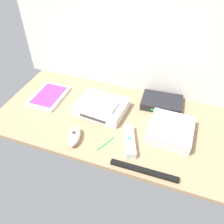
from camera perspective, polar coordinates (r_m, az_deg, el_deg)
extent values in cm
cube|color=#9E7F5B|center=(102.36, 0.00, -2.08)|extent=(100.00, 48.00, 2.00)
cube|color=silver|center=(104.32, 4.87, 20.37)|extent=(110.00, 1.20, 64.00)
cube|color=white|center=(104.30, -2.62, 1.25)|extent=(22.28, 17.72, 4.40)
cube|color=#2D2D2D|center=(99.00, -4.74, -1.57)|extent=(12.01, 1.62, 0.80)
cube|color=silver|center=(96.23, 13.97, -4.32)|extent=(17.20, 17.20, 5.00)
cube|color=silver|center=(94.39, 14.23, -3.21)|extent=(16.51, 16.51, 0.30)
cube|color=white|center=(116.53, -14.97, 3.74)|extent=(13.62, 19.01, 1.40)
cube|color=#B233B2|center=(116.07, -15.04, 4.04)|extent=(11.17, 16.35, 0.16)
cube|color=black|center=(109.71, 11.93, 2.28)|extent=(18.77, 13.20, 3.40)
cube|color=#19D833|center=(104.93, 11.53, 0.21)|extent=(8.01, 0.94, 0.60)
cube|color=white|center=(91.21, 4.29, -7.03)|extent=(8.67, 15.11, 3.00)
cylinder|color=#387FDB|center=(89.94, 4.35, -6.32)|extent=(1.40, 1.40, 0.40)
ellipsoid|color=white|center=(93.02, -9.14, -5.87)|extent=(6.46, 10.72, 4.00)
sphere|color=#4C4C4C|center=(91.28, -9.30, -4.86)|extent=(1.40, 1.40, 1.40)
cube|color=white|center=(101.18, -2.94, 2.10)|extent=(15.10, 9.34, 2.00)
cylinder|color=#99999E|center=(101.98, -4.96, 3.22)|extent=(2.18, 2.18, 0.40)
cube|color=black|center=(84.54, 7.70, -13.88)|extent=(24.02, 2.14, 1.40)
cylinder|color=green|center=(91.81, -1.52, -7.55)|extent=(4.31, 8.50, 0.70)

